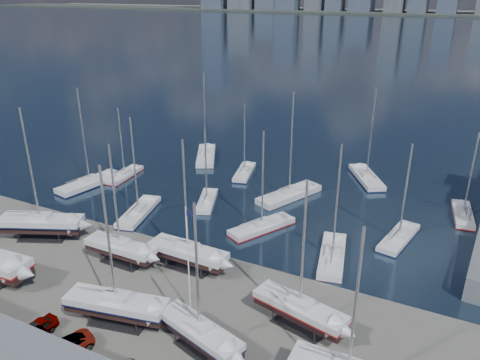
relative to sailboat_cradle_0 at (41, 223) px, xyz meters
The scene contains 25 objects.
ground 19.80m from the sailboat_cradle_0, 10.57° to the right, with size 1400.00×1400.00×0.00m, color #605E59.
water 307.01m from the sailboat_cradle_0, 86.39° to the left, with size 1400.00×600.00×0.40m, color #192A3A.
far_shore 566.72m from the sailboat_cradle_0, 88.04° to the left, with size 1400.00×80.00×2.20m, color #2D332D.
sailboat_cradle_0 is the anchor object (origin of this frame).
sailboat_cradle_2 12.53m from the sailboat_cradle_0, ahead, with size 8.61×2.44×14.18m.
sailboat_cradle_3 20.71m from the sailboat_cradle_0, 23.69° to the right, with size 10.09×4.61×15.77m.
sailboat_cradle_4 20.07m from the sailboat_cradle_0, ahead, with size 9.24×2.80×15.05m.
sailboat_cradle_5 28.82m from the sailboat_cradle_0, 16.16° to the right, with size 8.98×4.78×14.13m.
sailboat_cradle_6 34.28m from the sailboat_cradle_0, ahead, with size 9.37×4.51×14.71m.
sailboat_moored_0 16.71m from the sailboat_cradle_0, 113.37° to the left, with size 5.04×11.24×16.24m.
sailboat_moored_1 21.10m from the sailboat_cradle_0, 101.16° to the left, with size 3.14×8.36×12.21m.
sailboat_moored_2 34.72m from the sailboat_cradle_0, 84.50° to the left, with size 7.76×11.05×16.43m.
sailboat_moored_3 12.57m from the sailboat_cradle_0, 57.20° to the left, with size 4.95×10.06×14.49m.
sailboat_moored_4 22.32m from the sailboat_cradle_0, 53.55° to the left, with size 4.88×8.05×11.77m.
sailboat_moored_5 33.25m from the sailboat_cradle_0, 66.73° to the left, with size 4.36×8.76×12.62m.
sailboat_moored_6 27.57m from the sailboat_cradle_0, 30.99° to the left, with size 6.64×9.44×13.90m.
sailboat_moored_7 34.18m from the sailboat_cradle_0, 47.24° to the left, with size 7.16×11.34×16.63m.
sailboat_moored_8 48.98m from the sailboat_cradle_0, 49.30° to the left, with size 7.83×10.45×15.58m.
sailboat_moored_9 35.63m from the sailboat_cradle_0, 18.62° to the left, with size 4.67×10.01×14.59m.
sailboat_moored_10 44.26m from the sailboat_cradle_0, 25.61° to the left, with size 4.05×9.14×13.21m.
sailboat_moored_11 55.31m from the sailboat_cradle_0, 32.51° to the left, with size 3.44×8.64×12.56m.
car_a 19.05m from the sailboat_cradle_0, 44.17° to the right, with size 1.76×4.38×1.49m, color gray.
car_b 20.33m from the sailboat_cradle_0, 43.01° to the right, with size 1.49×4.28×1.41m, color gray.
car_c 22.23m from the sailboat_cradle_0, 37.64° to the right, with size 2.26×4.90×1.36m, color gray.
flagpole 24.92m from the sailboat_cradle_0, ahead, with size 0.99×0.12×11.21m.
Camera 1 is at (25.58, -41.23, 29.06)m, focal length 35.00 mm.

